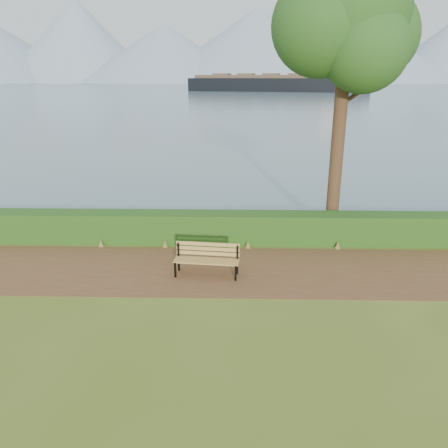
{
  "coord_description": "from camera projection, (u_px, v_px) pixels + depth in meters",
  "views": [
    {
      "loc": [
        1.15,
        -11.15,
        5.29
      ],
      "look_at": [
        0.85,
        1.2,
        1.1
      ],
      "focal_mm": 35.0,
      "sensor_mm": 36.0,
      "label": 1
    }
  ],
  "objects": [
    {
      "name": "tree",
      "position": [
        348.0,
        19.0,
        13.23
      ],
      "size": [
        4.7,
        3.86,
        9.31
      ],
      "rotation": [
        0.0,
        0.0,
        0.1
      ],
      "color": "#3A2517",
      "rests_on": "ground"
    },
    {
      "name": "path",
      "position": [
        194.0,
        270.0,
        12.56
      ],
      "size": [
        40.0,
        3.4,
        0.01
      ],
      "primitive_type": "cube",
      "color": "brown",
      "rests_on": "ground"
    },
    {
      "name": "mountains",
      "position": [
        224.0,
        50.0,
        388.03
      ],
      "size": [
        585.0,
        190.0,
        70.0
      ],
      "color": "#8093AA",
      "rests_on": "ground"
    },
    {
      "name": "water",
      "position": [
        233.0,
        86.0,
        258.43
      ],
      "size": [
        700.0,
        510.0,
        0.0
      ],
      "primitive_type": "cube",
      "color": "#415869",
      "rests_on": "ground"
    },
    {
      "name": "bench",
      "position": [
        207.0,
        257.0,
        12.13
      ],
      "size": [
        1.84,
        0.71,
        0.9
      ],
      "rotation": [
        0.0,
        0.0,
        -0.1
      ],
      "color": "black",
      "rests_on": "ground"
    },
    {
      "name": "cargo_ship",
      "position": [
        283.0,
        83.0,
        157.38
      ],
      "size": [
        65.48,
        26.71,
        19.75
      ],
      "rotation": [
        0.0,
        0.0,
        -0.26
      ],
      "color": "black",
      "rests_on": "ground"
    },
    {
      "name": "hedge",
      "position": [
        200.0,
        227.0,
        14.58
      ],
      "size": [
        32.0,
        0.85,
        1.0
      ],
      "primitive_type": "cube",
      "color": "#1A3F12",
      "rests_on": "ground"
    },
    {
      "name": "ground",
      "position": [
        193.0,
        274.0,
        12.28
      ],
      "size": [
        140.0,
        140.0,
        0.0
      ],
      "primitive_type": "plane",
      "color": "#50611B",
      "rests_on": "ground"
    }
  ]
}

